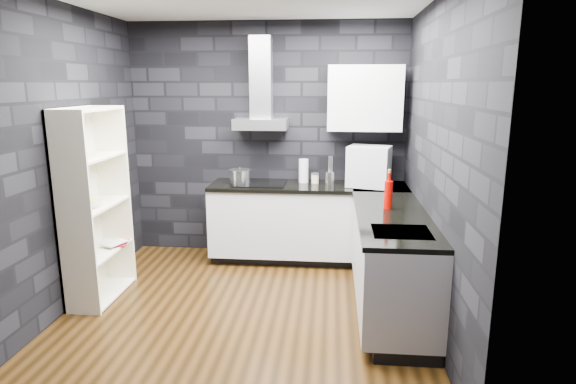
# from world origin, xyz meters

# --- Properties ---
(ground) EXTENTS (3.20, 3.20, 0.00)m
(ground) POSITION_xyz_m (0.00, 0.00, 0.00)
(ground) COLOR #3A230C
(wall_back) EXTENTS (3.20, 0.05, 2.70)m
(wall_back) POSITION_xyz_m (0.00, 1.62, 1.35)
(wall_back) COLOR black
(wall_back) RESTS_ON ground
(wall_front) EXTENTS (3.20, 0.05, 2.70)m
(wall_front) POSITION_xyz_m (0.00, -1.62, 1.35)
(wall_front) COLOR black
(wall_front) RESTS_ON ground
(wall_left) EXTENTS (0.05, 3.20, 2.70)m
(wall_left) POSITION_xyz_m (-1.62, 0.00, 1.35)
(wall_left) COLOR black
(wall_left) RESTS_ON ground
(wall_right) EXTENTS (0.05, 3.20, 2.70)m
(wall_right) POSITION_xyz_m (1.62, 0.00, 1.35)
(wall_right) COLOR black
(wall_right) RESTS_ON ground
(toekick_back) EXTENTS (2.18, 0.50, 0.10)m
(toekick_back) POSITION_xyz_m (0.50, 1.34, 0.05)
(toekick_back) COLOR black
(toekick_back) RESTS_ON ground
(toekick_right) EXTENTS (0.50, 1.78, 0.10)m
(toekick_right) POSITION_xyz_m (1.34, 0.10, 0.05)
(toekick_right) COLOR black
(toekick_right) RESTS_ON ground
(counter_back_cab) EXTENTS (2.20, 0.60, 0.76)m
(counter_back_cab) POSITION_xyz_m (0.50, 1.30, 0.48)
(counter_back_cab) COLOR silver
(counter_back_cab) RESTS_ON ground
(counter_right_cab) EXTENTS (0.60, 1.80, 0.76)m
(counter_right_cab) POSITION_xyz_m (1.30, 0.10, 0.48)
(counter_right_cab) COLOR silver
(counter_right_cab) RESTS_ON ground
(counter_back_top) EXTENTS (2.20, 0.62, 0.04)m
(counter_back_top) POSITION_xyz_m (0.50, 1.29, 0.88)
(counter_back_top) COLOR black
(counter_back_top) RESTS_ON counter_back_cab
(counter_right_top) EXTENTS (0.62, 1.80, 0.04)m
(counter_right_top) POSITION_xyz_m (1.29, 0.10, 0.88)
(counter_right_top) COLOR black
(counter_right_top) RESTS_ON counter_right_cab
(counter_corner_top) EXTENTS (0.62, 0.62, 0.04)m
(counter_corner_top) POSITION_xyz_m (1.30, 1.30, 0.88)
(counter_corner_top) COLOR black
(counter_corner_top) RESTS_ON counter_right_cab
(hood_body) EXTENTS (0.60, 0.34, 0.12)m
(hood_body) POSITION_xyz_m (-0.05, 1.43, 1.56)
(hood_body) COLOR silver
(hood_body) RESTS_ON wall_back
(hood_chimney) EXTENTS (0.24, 0.20, 0.90)m
(hood_chimney) POSITION_xyz_m (-0.05, 1.50, 2.07)
(hood_chimney) COLOR silver
(hood_chimney) RESTS_ON hood_body
(upper_cabinet) EXTENTS (0.80, 0.35, 0.70)m
(upper_cabinet) POSITION_xyz_m (1.10, 1.43, 1.85)
(upper_cabinet) COLOR silver
(upper_cabinet) RESTS_ON wall_back
(cooktop) EXTENTS (0.58, 0.50, 0.01)m
(cooktop) POSITION_xyz_m (-0.05, 1.30, 0.91)
(cooktop) COLOR black
(cooktop) RESTS_ON counter_back_top
(sink_rim) EXTENTS (0.44, 0.40, 0.01)m
(sink_rim) POSITION_xyz_m (1.30, -0.40, 0.89)
(sink_rim) COLOR silver
(sink_rim) RESTS_ON counter_right_top
(pot) EXTENTS (0.30, 0.30, 0.14)m
(pot) POSITION_xyz_m (-0.27, 1.27, 0.98)
(pot) COLOR silver
(pot) RESTS_ON cooktop
(glass_vase) EXTENTS (0.12, 0.12, 0.27)m
(glass_vase) POSITION_xyz_m (0.44, 1.41, 1.03)
(glass_vase) COLOR white
(glass_vase) RESTS_ON counter_back_top
(storage_jar) EXTENTS (0.10, 0.10, 0.10)m
(storage_jar) POSITION_xyz_m (0.57, 1.38, 0.95)
(storage_jar) COLOR beige
(storage_jar) RESTS_ON counter_back_top
(utensil_crock) EXTENTS (0.13, 0.13, 0.14)m
(utensil_crock) POSITION_xyz_m (0.74, 1.36, 0.97)
(utensil_crock) COLOR silver
(utensil_crock) RESTS_ON counter_back_top
(appliance_garage) EXTENTS (0.52, 0.45, 0.44)m
(appliance_garage) POSITION_xyz_m (1.16, 1.25, 1.12)
(appliance_garage) COLOR silver
(appliance_garage) RESTS_ON counter_back_top
(red_bottle) EXTENTS (0.08, 0.08, 0.25)m
(red_bottle) POSITION_xyz_m (1.27, 0.30, 1.03)
(red_bottle) COLOR #A70600
(red_bottle) RESTS_ON counter_right_top
(bookshelf) EXTENTS (0.58, 0.87, 1.80)m
(bookshelf) POSITION_xyz_m (-1.42, 0.16, 0.90)
(bookshelf) COLOR white
(bookshelf) RESTS_ON ground
(fruit_bowl) EXTENTS (0.27, 0.27, 0.06)m
(fruit_bowl) POSITION_xyz_m (-1.42, 0.07, 0.94)
(fruit_bowl) COLOR white
(fruit_bowl) RESTS_ON bookshelf
(book_red) EXTENTS (0.18, 0.06, 0.25)m
(book_red) POSITION_xyz_m (-1.42, 0.35, 0.57)
(book_red) COLOR maroon
(book_red) RESTS_ON bookshelf
(book_second) EXTENTS (0.16, 0.08, 0.23)m
(book_second) POSITION_xyz_m (-1.41, 0.33, 0.59)
(book_second) COLOR #B2B2B2
(book_second) RESTS_ON bookshelf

